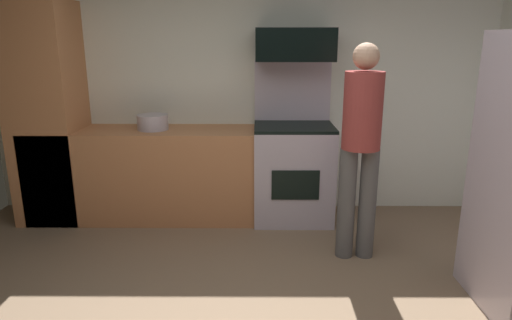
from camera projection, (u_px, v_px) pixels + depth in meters
name	position (u px, v px, depth m)	size (l,w,h in m)	color
wall_back	(246.00, 84.00, 4.55)	(5.20, 0.12, 2.60)	silver
lower_cabinet_run	(155.00, 174.00, 4.43)	(2.40, 0.60, 0.90)	#BD7B4D
cabinet_column	(48.00, 114.00, 4.27)	(0.60, 0.60, 2.10)	#BD7B4D
oven_range	(293.00, 168.00, 4.40)	(0.76, 0.65, 1.55)	#BDB4C3
microwave	(295.00, 45.00, 4.17)	(0.74, 0.38, 0.30)	black
person_cook	(361.00, 142.00, 3.46)	(0.31, 0.30, 1.72)	#565656
stock_pot	(153.00, 122.00, 4.29)	(0.30, 0.30, 0.15)	#BCB3BF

